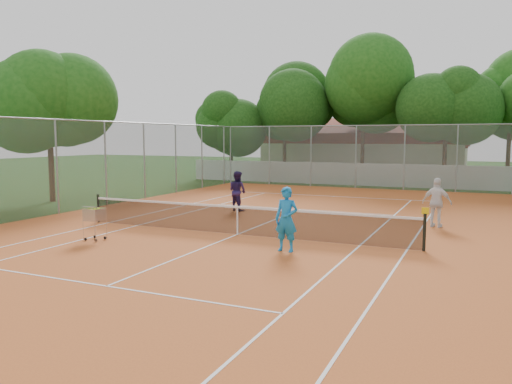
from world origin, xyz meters
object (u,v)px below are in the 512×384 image
at_px(tennis_net, 237,220).
at_px(player_near, 286,219).
at_px(clubhouse, 365,149).
at_px(ball_hopper, 95,223).
at_px(player_far_left, 237,191).
at_px(player_far_right, 437,203).

height_order(tennis_net, player_near, player_near).
relative_size(clubhouse, ball_hopper, 14.67).
distance_m(player_near, ball_hopper, 6.12).
relative_size(clubhouse, player_far_left, 9.34).
relative_size(player_near, ball_hopper, 1.65).
height_order(player_near, player_far_left, player_near).
xyz_separation_m(clubhouse, player_far_left, (-0.43, -24.12, -1.30)).
bearing_deg(tennis_net, clubhouse, 93.95).
bearing_deg(tennis_net, player_far_right, 35.37).
distance_m(player_far_right, ball_hopper, 11.83).
xyz_separation_m(player_near, player_far_right, (3.57, 5.83, -0.03)).
bearing_deg(player_near, player_far_right, 60.15).
distance_m(tennis_net, player_far_right, 7.28).
relative_size(clubhouse, player_far_right, 9.18).
distance_m(clubhouse, player_far_right, 26.06).
xyz_separation_m(tennis_net, ball_hopper, (-3.66, -2.70, 0.07)).
relative_size(tennis_net, ball_hopper, 10.63).
bearing_deg(player_far_left, player_far_right, -166.25).
bearing_deg(clubhouse, ball_hopper, -92.99).
bearing_deg(player_near, tennis_net, 147.09).
xyz_separation_m(player_far_left, player_far_right, (8.36, -0.67, 0.02)).
relative_size(player_far_right, ball_hopper, 1.60).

